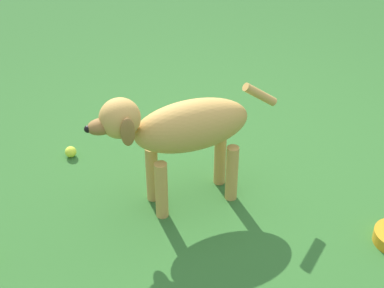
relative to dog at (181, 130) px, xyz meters
name	(u,v)px	position (x,y,z in m)	size (l,w,h in m)	color
ground	(226,172)	(0.28, 0.21, -0.43)	(14.00, 14.00, 0.00)	#2D6026
dog	(181,130)	(0.00, 0.00, 0.00)	(0.95, 0.36, 0.66)	#C69347
tennis_ball_0	(71,152)	(-0.58, 0.51, -0.40)	(0.07, 0.07, 0.07)	#CEE037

